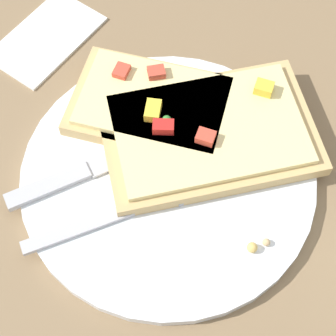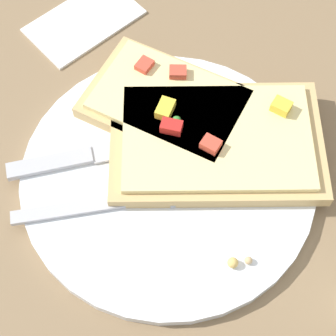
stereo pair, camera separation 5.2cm
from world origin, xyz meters
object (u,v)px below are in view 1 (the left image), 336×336
at_px(fork, 158,199).
at_px(pizza_slice_main, 209,133).
at_px(pizza_slice_corner, 153,105).
at_px(knife, 97,166).
at_px(plate, 168,176).
at_px(napkin, 46,37).

xyz_separation_m(fork, pizza_slice_main, (-0.08, -0.00, 0.01)).
distance_m(fork, pizza_slice_corner, 0.10).
relative_size(knife, pizza_slice_main, 0.83).
relative_size(plate, knife, 1.42).
relative_size(pizza_slice_main, pizza_slice_corner, 1.28).
height_order(knife, pizza_slice_corner, pizza_slice_corner).
xyz_separation_m(plate, pizza_slice_main, (-0.05, 0.01, 0.02)).
distance_m(pizza_slice_main, napkin, 0.22).
xyz_separation_m(plate, fork, (0.03, 0.01, 0.01)).
xyz_separation_m(knife, napkin, (-0.10, -0.15, -0.01)).
xyz_separation_m(pizza_slice_corner, napkin, (-0.01, -0.16, -0.02)).
height_order(knife, napkin, knife).
relative_size(plate, pizza_slice_main, 1.18).
xyz_separation_m(fork, knife, (0.01, -0.07, -0.00)).
bearing_deg(plate, fork, 18.56).
relative_size(fork, knife, 1.05).
xyz_separation_m(plate, knife, (0.03, -0.06, 0.01)).
height_order(pizza_slice_main, pizza_slice_corner, same).
relative_size(plate, pizza_slice_corner, 1.50).
distance_m(knife, napkin, 0.18).
bearing_deg(plate, pizza_slice_corner, -132.30).
bearing_deg(knife, plate, -30.72).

